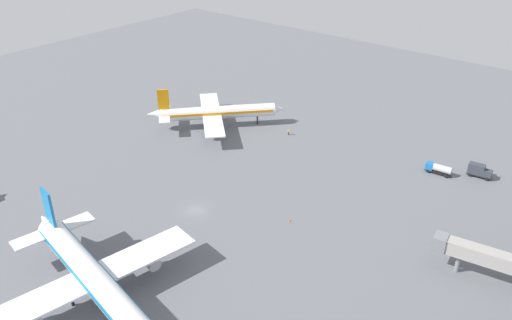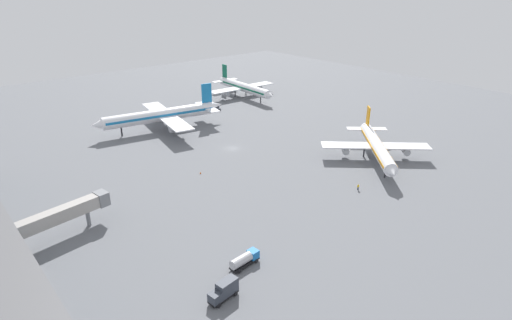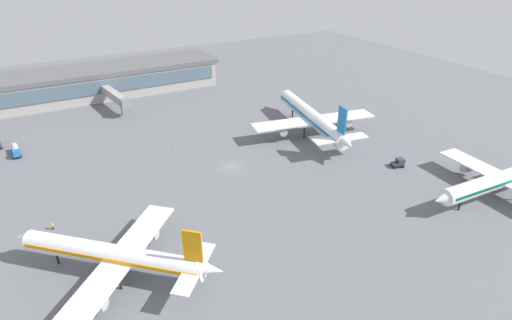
# 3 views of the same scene
# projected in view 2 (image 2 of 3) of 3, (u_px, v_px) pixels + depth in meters

# --- Properties ---
(ground) EXTENTS (288.00, 288.00, 0.00)m
(ground) POSITION_uv_depth(u_px,v_px,m) (232.00, 148.00, 135.87)
(ground) COLOR slate
(airplane_at_gate) EXTENTS (32.44, 30.88, 12.27)m
(airplane_at_gate) POSITION_uv_depth(u_px,v_px,m) (376.00, 146.00, 125.27)
(airplane_at_gate) COLOR white
(airplane_at_gate) RESTS_ON ground
(airplane_taxiing) EXTENTS (41.70, 33.43, 12.69)m
(airplane_taxiing) POSITION_uv_depth(u_px,v_px,m) (243.00, 87.00, 193.25)
(airplane_taxiing) COLOR white
(airplane_taxiing) RESTS_ON ground
(airplane_distant) EXTENTS (39.01, 48.11, 14.70)m
(airplane_distant) POSITION_uv_depth(u_px,v_px,m) (162.00, 115.00, 150.97)
(airplane_distant) COLOR white
(airplane_distant) RESTS_ON ground
(fuel_truck) EXTENTS (2.61, 6.43, 2.50)m
(fuel_truck) POSITION_uv_depth(u_px,v_px,m) (244.00, 259.00, 79.58)
(fuel_truck) COLOR black
(fuel_truck) RESTS_ON ground
(baggage_tug) EXTENTS (3.60, 2.94, 2.30)m
(baggage_tug) POSITION_uv_depth(u_px,v_px,m) (217.00, 107.00, 175.13)
(baggage_tug) COLOR black
(baggage_tug) RESTS_ON ground
(catering_truck) EXTENTS (2.76, 5.79, 3.30)m
(catering_truck) POSITION_uv_depth(u_px,v_px,m) (224.00, 290.00, 71.23)
(catering_truck) COLOR black
(catering_truck) RESTS_ON ground
(ground_crew_worker) EXTENTS (0.46, 0.57, 1.67)m
(ground_crew_worker) POSITION_uv_depth(u_px,v_px,m) (358.00, 187.00, 108.58)
(ground_crew_worker) COLOR #1E2338
(ground_crew_worker) RESTS_ON ground
(jet_bridge) EXTENTS (5.83, 20.85, 6.74)m
(jet_bridge) POSITION_uv_depth(u_px,v_px,m) (64.00, 213.00, 87.87)
(jet_bridge) COLOR #9E9993
(jet_bridge) RESTS_ON ground
(safety_cone_near_gate) EXTENTS (0.44, 0.44, 0.60)m
(safety_cone_near_gate) POSITION_uv_depth(u_px,v_px,m) (201.00, 173.00, 117.89)
(safety_cone_near_gate) COLOR #EA590C
(safety_cone_near_gate) RESTS_ON ground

